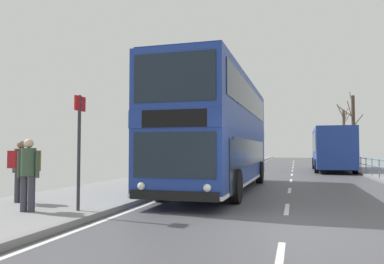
# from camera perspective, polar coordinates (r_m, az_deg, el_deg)

# --- Properties ---
(ground) EXTENTS (15.80, 140.00, 0.20)m
(ground) POSITION_cam_1_polar(r_m,az_deg,el_deg) (8.12, 8.63, -13.79)
(ground) COLOR #4B4B50
(double_decker_bus_main) EXTENTS (2.77, 11.30, 4.36)m
(double_decker_bus_main) POSITION_cam_1_polar(r_m,az_deg,el_deg) (14.82, 4.18, -0.07)
(double_decker_bus_main) COLOR navy
(double_decker_bus_main) RESTS_ON ground
(background_bus_far_lane) EXTENTS (2.85, 9.84, 3.16)m
(background_bus_far_lane) POSITION_cam_1_polar(r_m,az_deg,el_deg) (30.23, 20.53, -2.32)
(background_bus_far_lane) COLOR navy
(background_bus_far_lane) RESTS_ON ground
(pedestrian_with_backpack) EXTENTS (0.55, 0.57, 1.72)m
(pedestrian_with_backpack) POSITION_cam_1_polar(r_m,az_deg,el_deg) (9.75, -23.59, -5.18)
(pedestrian_with_backpack) COLOR #383842
(pedestrian_with_backpack) RESTS_ON ground
(pedestrian_companion) EXTENTS (0.54, 0.53, 1.71)m
(pedestrian_companion) POSITION_cam_1_polar(r_m,az_deg,el_deg) (11.43, -24.79, -4.78)
(pedestrian_companion) COLOR #383842
(pedestrian_companion) RESTS_ON ground
(bus_stop_sign_near) EXTENTS (0.08, 0.44, 2.79)m
(bus_stop_sign_near) POSITION_cam_1_polar(r_m,az_deg,el_deg) (9.48, -16.82, -1.12)
(bus_stop_sign_near) COLOR #2D2D33
(bus_stop_sign_near) RESTS_ON ground
(bare_tree_far_01) EXTENTS (2.10, 2.58, 7.09)m
(bare_tree_far_01) POSITION_cam_1_polar(r_m,az_deg,el_deg) (37.88, 23.36, 0.40)
(bare_tree_far_01) COLOR #423328
(bare_tree_far_01) RESTS_ON ground
(bare_tree_far_02) EXTENTS (1.76, 1.68, 6.86)m
(bare_tree_far_02) POSITION_cam_1_polar(r_m,az_deg,el_deg) (48.20, 22.16, -0.36)
(bare_tree_far_02) COLOR #4C3D2D
(bare_tree_far_02) RESTS_ON ground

